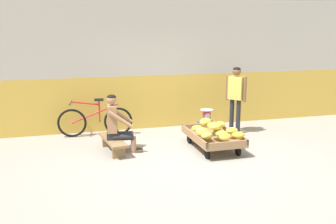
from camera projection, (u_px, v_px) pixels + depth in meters
ground_plane at (191, 164)px, 6.73m from camera, size 80.00×80.00×0.00m
back_wall at (154, 64)px, 9.02m from camera, size 16.00×0.30×3.06m
banana_cart at (213, 138)px, 7.51m from camera, size 0.85×1.45×0.36m
banana_pile at (214, 130)px, 7.26m from camera, size 0.86×1.08×0.27m
low_bench at (113, 142)px, 7.35m from camera, size 0.44×1.13×0.27m
vendor_seated at (117, 124)px, 7.28m from camera, size 0.72×0.54×1.14m
plastic_crate at (206, 129)px, 8.53m from camera, size 0.36×0.28×0.30m
weighing_scale at (207, 116)px, 8.47m from camera, size 0.30×0.30×0.29m
bicycle_near_left at (95, 121)px, 8.40m from camera, size 1.66×0.48×0.86m
customer_adult at (236, 93)px, 8.50m from camera, size 0.36×0.38×1.53m
shopping_bag at (209, 135)px, 8.09m from camera, size 0.18×0.12×0.24m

